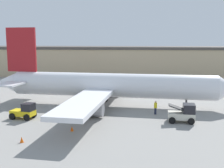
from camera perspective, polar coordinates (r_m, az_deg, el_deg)
The scene contains 9 objects.
ground_plane at distance 41.81m, azimuth 0.00°, elevation -4.39°, with size 400.00×400.00×0.00m, color gray.
terminal_building at distance 81.96m, azimuth -6.37°, elevation 4.82°, with size 97.74×18.20×7.99m.
airplane at distance 41.43m, azimuth -1.38°, elevation -0.26°, with size 36.49×34.15×11.53m.
ground_crew_worker at distance 37.15m, azimuth 8.83°, elevation -4.67°, with size 0.39×0.39×1.78m.
baggage_tug at distance 36.30m, azimuth -4.88°, elevation -4.83°, with size 3.13×2.97×2.24m.
belt_loader_truck at distance 34.27m, azimuth 14.31°, elevation -5.79°, with size 3.15×2.29×2.19m.
pushback_tug at distance 36.29m, azimuth -17.33°, elevation -5.33°, with size 3.04×2.20×1.97m.
safety_cone_near at distance 30.48m, azimuth -8.14°, elevation -8.96°, with size 0.36×0.36×0.55m.
safety_cone_far at distance 28.29m, azimuth -17.87°, elevation -10.71°, with size 0.36×0.36×0.55m.
Camera 1 is at (4.79, -40.44, 9.47)m, focal length 45.00 mm.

